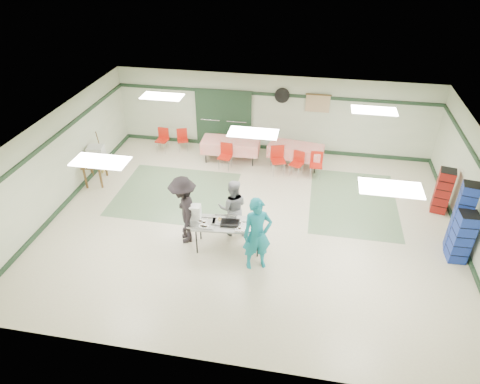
% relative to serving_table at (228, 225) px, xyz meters
% --- Properties ---
extents(floor, '(11.00, 11.00, 0.00)m').
position_rel_serving_table_xyz_m(floor, '(0.41, 1.18, -0.71)').
color(floor, beige).
rests_on(floor, ground).
extents(ceiling, '(11.00, 11.00, 0.00)m').
position_rel_serving_table_xyz_m(ceiling, '(0.41, 1.18, 1.99)').
color(ceiling, white).
rests_on(ceiling, wall_back).
extents(wall_back, '(11.00, 0.00, 11.00)m').
position_rel_serving_table_xyz_m(wall_back, '(0.41, 5.68, 0.64)').
color(wall_back, beige).
rests_on(wall_back, floor).
extents(wall_front, '(11.00, 0.00, 11.00)m').
position_rel_serving_table_xyz_m(wall_front, '(0.41, -3.32, 0.64)').
color(wall_front, beige).
rests_on(wall_front, floor).
extents(wall_left, '(0.00, 9.00, 9.00)m').
position_rel_serving_table_xyz_m(wall_left, '(-5.09, 1.18, 0.64)').
color(wall_left, beige).
rests_on(wall_left, floor).
extents(wall_right, '(0.00, 9.00, 9.00)m').
position_rel_serving_table_xyz_m(wall_right, '(5.91, 1.18, 0.64)').
color(wall_right, beige).
rests_on(wall_right, floor).
extents(trim_back, '(11.00, 0.06, 0.10)m').
position_rel_serving_table_xyz_m(trim_back, '(0.41, 5.65, 1.34)').
color(trim_back, '#1C3320').
rests_on(trim_back, wall_back).
extents(baseboard_back, '(11.00, 0.06, 0.12)m').
position_rel_serving_table_xyz_m(baseboard_back, '(0.41, 5.65, -0.65)').
color(baseboard_back, '#1C3320').
rests_on(baseboard_back, floor).
extents(trim_left, '(0.06, 9.00, 0.10)m').
position_rel_serving_table_xyz_m(trim_left, '(-5.06, 1.18, 1.34)').
color(trim_left, '#1C3320').
rests_on(trim_left, wall_back).
extents(baseboard_left, '(0.06, 9.00, 0.12)m').
position_rel_serving_table_xyz_m(baseboard_left, '(-5.06, 1.18, -0.65)').
color(baseboard_left, '#1C3320').
rests_on(baseboard_left, floor).
extents(baseboard_right, '(0.06, 9.00, 0.12)m').
position_rel_serving_table_xyz_m(baseboard_right, '(5.88, 1.18, -0.65)').
color(baseboard_right, '#1C3320').
rests_on(baseboard_right, floor).
extents(green_patch_a, '(3.50, 3.00, 0.01)m').
position_rel_serving_table_xyz_m(green_patch_a, '(-2.09, 2.18, -0.71)').
color(green_patch_a, '#64805D').
rests_on(green_patch_a, floor).
extents(green_patch_b, '(2.50, 3.50, 0.01)m').
position_rel_serving_table_xyz_m(green_patch_b, '(3.21, 2.68, -0.71)').
color(green_patch_b, '#64805D').
rests_on(green_patch_b, floor).
extents(double_door_left, '(0.90, 0.06, 2.10)m').
position_rel_serving_table_xyz_m(double_door_left, '(-1.79, 5.62, 0.34)').
color(double_door_left, gray).
rests_on(double_door_left, floor).
extents(double_door_right, '(0.90, 0.06, 2.10)m').
position_rel_serving_table_xyz_m(double_door_right, '(-0.84, 5.62, 0.34)').
color(double_door_right, gray).
rests_on(double_door_right, floor).
extents(door_frame, '(2.00, 0.03, 2.15)m').
position_rel_serving_table_xyz_m(door_frame, '(-1.32, 5.60, 0.34)').
color(door_frame, '#1C3320').
rests_on(door_frame, floor).
extents(wall_fan, '(0.50, 0.10, 0.50)m').
position_rel_serving_table_xyz_m(wall_fan, '(0.71, 5.62, 1.34)').
color(wall_fan, black).
rests_on(wall_fan, wall_back).
extents(scroll_banner, '(0.80, 0.02, 0.60)m').
position_rel_serving_table_xyz_m(scroll_banner, '(1.91, 5.62, 1.14)').
color(scroll_banner, tan).
rests_on(scroll_banner, wall_back).
extents(serving_table, '(1.80, 0.86, 0.76)m').
position_rel_serving_table_xyz_m(serving_table, '(0.00, 0.00, 0.00)').
color(serving_table, '#9C9C98').
rests_on(serving_table, floor).
extents(sheet_tray_right, '(0.58, 0.46, 0.02)m').
position_rel_serving_table_xyz_m(sheet_tray_right, '(0.49, -0.09, 0.06)').
color(sheet_tray_right, silver).
rests_on(sheet_tray_right, serving_table).
extents(sheet_tray_mid, '(0.62, 0.49, 0.02)m').
position_rel_serving_table_xyz_m(sheet_tray_mid, '(-0.11, 0.09, 0.06)').
color(sheet_tray_mid, silver).
rests_on(sheet_tray_mid, serving_table).
extents(sheet_tray_left, '(0.68, 0.54, 0.02)m').
position_rel_serving_table_xyz_m(sheet_tray_left, '(-0.62, -0.12, 0.06)').
color(sheet_tray_left, silver).
rests_on(sheet_tray_left, serving_table).
extents(baking_pan, '(0.49, 0.33, 0.08)m').
position_rel_serving_table_xyz_m(baking_pan, '(0.06, -0.03, 0.09)').
color(baking_pan, black).
rests_on(baking_pan, serving_table).
extents(foam_box_stack, '(0.28, 0.26, 0.41)m').
position_rel_serving_table_xyz_m(foam_box_stack, '(-0.82, 0.02, 0.25)').
color(foam_box_stack, white).
rests_on(foam_box_stack, serving_table).
extents(volunteer_teal, '(0.81, 0.68, 1.89)m').
position_rel_serving_table_xyz_m(volunteer_teal, '(0.80, -0.53, 0.23)').
color(volunteer_teal, teal).
rests_on(volunteer_teal, floor).
extents(volunteer_grey, '(0.87, 0.73, 1.59)m').
position_rel_serving_table_xyz_m(volunteer_grey, '(-0.00, 0.63, 0.08)').
color(volunteer_grey, gray).
rests_on(volunteer_grey, floor).
extents(volunteer_dark, '(1.08, 1.36, 1.85)m').
position_rel_serving_table_xyz_m(volunteer_dark, '(-1.15, 0.13, 0.21)').
color(volunteer_dark, black).
rests_on(volunteer_dark, floor).
extents(dining_table_a, '(1.86, 1.05, 0.77)m').
position_rel_serving_table_xyz_m(dining_table_a, '(1.34, 4.57, -0.14)').
color(dining_table_a, red).
rests_on(dining_table_a, floor).
extents(dining_table_b, '(1.95, 0.92, 0.77)m').
position_rel_serving_table_xyz_m(dining_table_b, '(-0.86, 4.57, -0.14)').
color(dining_table_b, red).
rests_on(dining_table_b, floor).
extents(chair_a, '(0.49, 0.49, 0.82)m').
position_rel_serving_table_xyz_m(chair_a, '(1.45, 4.00, -0.21)').
color(chair_a, red).
rests_on(chair_a, floor).
extents(chair_b, '(0.55, 0.55, 0.94)m').
position_rel_serving_table_xyz_m(chair_b, '(0.80, 4.01, -0.14)').
color(chair_b, red).
rests_on(chair_b, floor).
extents(chair_c, '(0.40, 0.40, 0.84)m').
position_rel_serving_table_xyz_m(chair_c, '(2.04, 4.00, -0.20)').
color(chair_c, red).
rests_on(chair_c, floor).
extents(chair_d, '(0.45, 0.45, 0.88)m').
position_rel_serving_table_xyz_m(chair_d, '(-0.91, 4.01, -0.18)').
color(chair_d, red).
rests_on(chair_d, floor).
extents(chair_loose_a, '(0.47, 0.47, 0.79)m').
position_rel_serving_table_xyz_m(chair_loose_a, '(-2.71, 5.04, -0.23)').
color(chair_loose_a, red).
rests_on(chair_loose_a, floor).
extents(chair_loose_b, '(0.43, 0.43, 0.85)m').
position_rel_serving_table_xyz_m(chair_loose_b, '(-3.37, 4.85, -0.20)').
color(chair_loose_b, red).
rests_on(chair_loose_b, floor).
extents(crate_stack_blue_a, '(0.43, 0.43, 1.37)m').
position_rel_serving_table_xyz_m(crate_stack_blue_a, '(5.56, 0.56, -0.03)').
color(crate_stack_blue_a, '#19359B').
rests_on(crate_stack_blue_a, floor).
extents(crate_stack_red, '(0.49, 0.49, 1.33)m').
position_rel_serving_table_xyz_m(crate_stack_red, '(5.56, 2.66, -0.05)').
color(crate_stack_red, maroon).
rests_on(crate_stack_red, floor).
extents(crate_stack_blue_b, '(0.43, 0.43, 1.93)m').
position_rel_serving_table_xyz_m(crate_stack_blue_b, '(5.56, 0.96, 0.25)').
color(crate_stack_blue_b, '#19359B').
rests_on(crate_stack_blue_b, floor).
extents(printer_table, '(0.77, 1.00, 0.74)m').
position_rel_serving_table_xyz_m(printer_table, '(-4.74, 2.40, -0.07)').
color(printer_table, brown).
rests_on(printer_table, floor).
extents(office_printer, '(0.54, 0.50, 0.38)m').
position_rel_serving_table_xyz_m(office_printer, '(-4.74, 2.64, 0.22)').
color(office_printer, '#BBBCB7').
rests_on(office_printer, printer_table).
extents(broom, '(0.08, 0.23, 1.43)m').
position_rel_serving_table_xyz_m(broom, '(-4.82, 3.09, 0.03)').
color(broom, brown).
rests_on(broom, floor).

